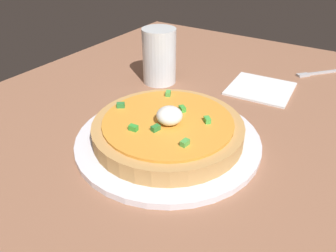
{
  "coord_description": "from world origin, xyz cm",
  "views": [
    {
      "loc": [
        -40.76,
        -30.59,
        32.95
      ],
      "look_at": [
        -5.38,
        -7.89,
        6.32
      ],
      "focal_mm": 34.42,
      "sensor_mm": 36.0,
      "label": 1
    }
  ],
  "objects_px": {
    "cup_near": "(159,59)",
    "napkin": "(261,89)",
    "fork": "(314,74)",
    "pizza": "(168,128)",
    "plate": "(168,139)"
  },
  "relations": [
    {
      "from": "cup_near",
      "to": "napkin",
      "type": "distance_m",
      "value": 0.22
    },
    {
      "from": "cup_near",
      "to": "fork",
      "type": "bearing_deg",
      "value": -51.39
    },
    {
      "from": "plate",
      "to": "cup_near",
      "type": "distance_m",
      "value": 0.24
    },
    {
      "from": "fork",
      "to": "napkin",
      "type": "bearing_deg",
      "value": 12.7
    },
    {
      "from": "fork",
      "to": "napkin",
      "type": "xyz_separation_m",
      "value": [
        -0.14,
        0.08,
        -0.0
      ]
    },
    {
      "from": "plate",
      "to": "fork",
      "type": "relative_size",
      "value": 3.31
    },
    {
      "from": "fork",
      "to": "napkin",
      "type": "height_order",
      "value": "fork"
    },
    {
      "from": "cup_near",
      "to": "napkin",
      "type": "height_order",
      "value": "cup_near"
    },
    {
      "from": "pizza",
      "to": "fork",
      "type": "bearing_deg",
      "value": -18.65
    },
    {
      "from": "plate",
      "to": "cup_near",
      "type": "xyz_separation_m",
      "value": [
        0.19,
        0.14,
        0.05
      ]
    },
    {
      "from": "pizza",
      "to": "fork",
      "type": "height_order",
      "value": "pizza"
    },
    {
      "from": "cup_near",
      "to": "fork",
      "type": "relative_size",
      "value": 1.32
    },
    {
      "from": "fork",
      "to": "napkin",
      "type": "relative_size",
      "value": 0.7
    },
    {
      "from": "plate",
      "to": "pizza",
      "type": "xyz_separation_m",
      "value": [
        -0.0,
        -0.0,
        0.02
      ]
    },
    {
      "from": "napkin",
      "to": "pizza",
      "type": "bearing_deg",
      "value": 167.24
    }
  ]
}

